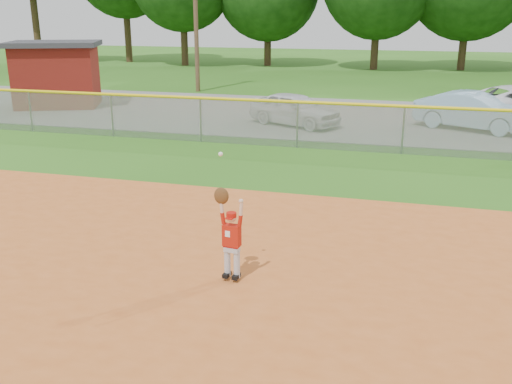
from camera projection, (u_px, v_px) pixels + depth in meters
ground at (179, 280)px, 9.50m from camera, size 120.00×120.00×0.00m
parking_strip at (325, 116)px, 24.21m from camera, size 44.00×10.00×0.03m
car_white_a at (295, 109)px, 22.03m from camera, size 3.99×2.92×1.26m
car_blue at (474, 111)px, 21.17m from camera, size 4.43×3.07×1.38m
utility_shed at (57, 74)px, 26.21m from camera, size 4.83×4.36×2.96m
outfield_fence at (297, 121)px, 18.43m from camera, size 40.06×0.10×1.55m
power_lines at (367, 2)px, 28.05m from camera, size 19.40×0.24×9.00m
ballplayer at (230, 234)px, 9.21m from camera, size 0.51×0.23×2.11m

